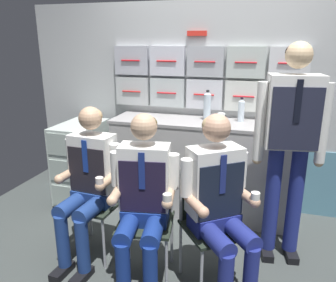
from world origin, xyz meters
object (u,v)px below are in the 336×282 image
service_trolley (82,161)px  crew_member_right (143,195)px  folding_chair_left (100,190)px  crew_member_left (88,179)px  water_bottle_blue_cap (241,110)px  folding_chair_near_trolley (208,213)px  crew_member_near_trolley (220,199)px  coffee_cup_spare (292,121)px  crew_member_standing (290,135)px  folding_chair_right (147,207)px

service_trolley → crew_member_right: size_ratio=0.71×
folding_chair_left → crew_member_left: (-0.01, -0.16, 0.17)m
service_trolley → crew_member_left: crew_member_left is taller
crew_member_left → water_bottle_blue_cap: 1.61m
crew_member_right → folding_chair_near_trolley: 0.51m
crew_member_right → crew_member_near_trolley: 0.54m
crew_member_left → water_bottle_blue_cap: bearing=46.2°
crew_member_near_trolley → coffee_cup_spare: crew_member_near_trolley is taller
service_trolley → crew_member_near_trolley: 1.91m
crew_member_left → folding_chair_near_trolley: size_ratio=1.47×
folding_chair_left → crew_member_right: (0.52, -0.33, 0.18)m
service_trolley → folding_chair_left: service_trolley is taller
folding_chair_left → folding_chair_near_trolley: bearing=-7.6°
service_trolley → water_bottle_blue_cap: bearing=9.1°
crew_member_right → crew_member_near_trolley: size_ratio=0.99×
crew_member_left → coffee_cup_spare: size_ratio=17.94×
service_trolley → crew_member_standing: bearing=-10.5°
folding_chair_near_trolley → crew_member_near_trolley: 0.25m
crew_member_left → crew_member_standing: 1.62m
crew_member_left → coffee_cup_spare: 1.96m
service_trolley → folding_chair_near_trolley: 1.75m
crew_member_left → coffee_cup_spare: crew_member_left is taller
crew_member_near_trolley → crew_member_standing: (0.45, 0.56, 0.34)m
crew_member_right → water_bottle_blue_cap: 1.46m
folding_chair_left → crew_member_standing: size_ratio=0.49×
crew_member_right → water_bottle_blue_cap: (0.55, 1.30, 0.39)m
crew_member_left → crew_member_right: crew_member_right is taller
crew_member_standing → water_bottle_blue_cap: size_ratio=7.33×
folding_chair_left → folding_chair_near_trolley: 0.96m
crew_member_near_trolley → water_bottle_blue_cap: bearing=89.2°
service_trolley → water_bottle_blue_cap: size_ratio=3.80×
crew_member_near_trolley → water_bottle_blue_cap: (0.02, 1.22, 0.38)m
crew_member_standing → crew_member_near_trolley: bearing=-128.6°
water_bottle_blue_cap → service_trolley: bearing=-170.9°
folding_chair_right → water_bottle_blue_cap: 1.39m
folding_chair_left → coffee_cup_spare: size_ratio=12.18×
folding_chair_left → water_bottle_blue_cap: 1.55m
folding_chair_near_trolley → crew_member_near_trolley: (0.10, -0.13, 0.19)m
crew_member_right → crew_member_near_trolley: (0.53, 0.08, 0.01)m
service_trolley → crew_member_standing: size_ratio=0.52×
crew_member_right → coffee_cup_spare: bearing=52.0°
crew_member_right → folding_chair_near_trolley: bearing=25.5°
service_trolley → water_bottle_blue_cap: 1.79m
crew_member_right → folding_chair_near_trolley: (0.43, 0.21, -0.18)m
service_trolley → folding_chair_right: 1.39m
water_bottle_blue_cap → crew_member_standing: bearing=-56.7°
crew_member_left → crew_member_near_trolley: 1.07m
folding_chair_right → folding_chair_near_trolley: 0.46m
folding_chair_left → crew_member_near_trolley: crew_member_near_trolley is taller
crew_member_left → folding_chair_right: 0.53m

